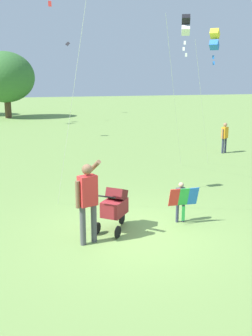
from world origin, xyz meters
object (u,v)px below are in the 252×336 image
object	(u,v)px
kite_orange_delta	(214,40)
person_adult_flyer	(88,196)
child_with_butterfly_kite	(181,199)
stroller	(115,205)
kite_green_novelty	(186,26)
person_red_shirt	(225,135)

from	to	relation	value
kite_orange_delta	person_adult_flyer	bearing A→B (deg)	-134.11
child_with_butterfly_kite	stroller	world-z (taller)	stroller
person_adult_flyer	kite_green_novelty	xyz separation A→B (m)	(4.96, 6.40, 4.30)
child_with_butterfly_kite	person_red_shirt	bearing A→B (deg)	54.16
kite_green_novelty	person_adult_flyer	bearing A→B (deg)	-127.77
stroller	person_red_shirt	bearing A→B (deg)	46.73
person_adult_flyer	person_red_shirt	xyz separation A→B (m)	(7.93, 8.22, -0.22)
person_red_shirt	kite_green_novelty	bearing A→B (deg)	-148.53
stroller	kite_green_novelty	bearing A→B (deg)	54.06
person_adult_flyer	kite_orange_delta	size ratio (longest dim) A/B	0.35
kite_orange_delta	person_red_shirt	bearing A→B (deg)	46.44
stroller	person_adult_flyer	bearing A→B (deg)	-142.16
kite_green_novelty	person_red_shirt	world-z (taller)	kite_green_novelty
child_with_butterfly_kite	kite_orange_delta	distance (m)	8.09
child_with_butterfly_kite	person_red_shirt	xyz separation A→B (m)	(5.52, 7.64, 0.22)
stroller	kite_green_novelty	size ratio (longest dim) A/B	0.18
person_adult_flyer	kite_green_novelty	world-z (taller)	kite_green_novelty
kite_orange_delta	person_red_shirt	distance (m)	4.80
child_with_butterfly_kite	kite_orange_delta	xyz separation A→B (m)	(3.74, 5.76, 4.27)
child_with_butterfly_kite	person_red_shirt	size ratio (longest dim) A/B	0.72
person_adult_flyer	stroller	distance (m)	1.03
child_with_butterfly_kite	person_adult_flyer	world-z (taller)	person_adult_flyer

